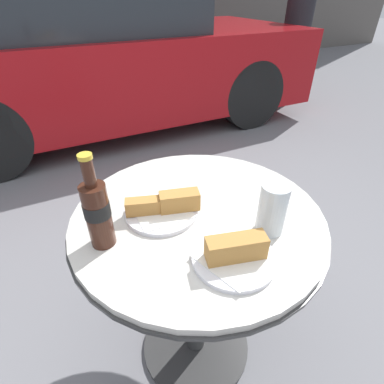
{
  "coord_description": "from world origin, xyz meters",
  "views": [
    {
      "loc": [
        -0.32,
        -0.6,
        1.25
      ],
      "look_at": [
        0.0,
        0.04,
        0.77
      ],
      "focal_mm": 28.0,
      "sensor_mm": 36.0,
      "label": 1
    }
  ],
  "objects_px": {
    "bistro_table": "(197,256)",
    "cola_bottle_left": "(97,211)",
    "drinking_glass": "(272,211)",
    "lunch_plate_near": "(164,207)",
    "lunch_plate_far": "(235,253)",
    "pedestrian": "(298,24)",
    "parked_car": "(107,57)"
  },
  "relations": [
    {
      "from": "bistro_table",
      "to": "cola_bottle_left",
      "type": "relative_size",
      "value": 2.92
    },
    {
      "from": "drinking_glass",
      "to": "lunch_plate_near",
      "type": "bearing_deg",
      "value": 139.44
    },
    {
      "from": "cola_bottle_left",
      "to": "lunch_plate_far",
      "type": "xyz_separation_m",
      "value": [
        0.26,
        -0.2,
        -0.08
      ]
    },
    {
      "from": "lunch_plate_far",
      "to": "pedestrian",
      "type": "bearing_deg",
      "value": 45.26
    },
    {
      "from": "bistro_table",
      "to": "drinking_glass",
      "type": "height_order",
      "value": "drinking_glass"
    },
    {
      "from": "lunch_plate_far",
      "to": "pedestrian",
      "type": "height_order",
      "value": "pedestrian"
    },
    {
      "from": "bistro_table",
      "to": "lunch_plate_far",
      "type": "bearing_deg",
      "value": -91.78
    },
    {
      "from": "cola_bottle_left",
      "to": "parked_car",
      "type": "height_order",
      "value": "parked_car"
    },
    {
      "from": "bistro_table",
      "to": "cola_bottle_left",
      "type": "bearing_deg",
      "value": 178.95
    },
    {
      "from": "parked_car",
      "to": "pedestrian",
      "type": "xyz_separation_m",
      "value": [
        2.27,
        -0.2,
        0.22
      ]
    },
    {
      "from": "lunch_plate_far",
      "to": "drinking_glass",
      "type": "bearing_deg",
      "value": 19.06
    },
    {
      "from": "bistro_table",
      "to": "lunch_plate_near",
      "type": "relative_size",
      "value": 3.44
    },
    {
      "from": "lunch_plate_far",
      "to": "parked_car",
      "type": "relative_size",
      "value": 0.05
    },
    {
      "from": "cola_bottle_left",
      "to": "drinking_glass",
      "type": "distance_m",
      "value": 0.43
    },
    {
      "from": "lunch_plate_near",
      "to": "parked_car",
      "type": "xyz_separation_m",
      "value": [
        0.46,
        2.63,
        -0.07
      ]
    },
    {
      "from": "lunch_plate_near",
      "to": "lunch_plate_far",
      "type": "relative_size",
      "value": 1.05
    },
    {
      "from": "drinking_glass",
      "to": "pedestrian",
      "type": "relative_size",
      "value": 0.09
    },
    {
      "from": "lunch_plate_near",
      "to": "pedestrian",
      "type": "relative_size",
      "value": 0.14
    },
    {
      "from": "drinking_glass",
      "to": "parked_car",
      "type": "relative_size",
      "value": 0.04
    },
    {
      "from": "cola_bottle_left",
      "to": "pedestrian",
      "type": "xyz_separation_m",
      "value": [
        2.91,
        2.47,
        0.07
      ]
    },
    {
      "from": "pedestrian",
      "to": "parked_car",
      "type": "bearing_deg",
      "value": 175.04
    },
    {
      "from": "bistro_table",
      "to": "parked_car",
      "type": "bearing_deg",
      "value": 82.06
    },
    {
      "from": "bistro_table",
      "to": "pedestrian",
      "type": "xyz_separation_m",
      "value": [
        2.64,
        2.47,
        0.35
      ]
    },
    {
      "from": "drinking_glass",
      "to": "pedestrian",
      "type": "bearing_deg",
      "value": 46.31
    },
    {
      "from": "lunch_plate_far",
      "to": "parked_car",
      "type": "distance_m",
      "value": 2.89
    },
    {
      "from": "lunch_plate_near",
      "to": "cola_bottle_left",
      "type": "bearing_deg",
      "value": -168.62
    },
    {
      "from": "drinking_glass",
      "to": "lunch_plate_far",
      "type": "bearing_deg",
      "value": -160.94
    },
    {
      "from": "bistro_table",
      "to": "lunch_plate_near",
      "type": "bearing_deg",
      "value": 154.64
    },
    {
      "from": "lunch_plate_near",
      "to": "parked_car",
      "type": "height_order",
      "value": "parked_car"
    },
    {
      "from": "cola_bottle_left",
      "to": "bistro_table",
      "type": "bearing_deg",
      "value": -1.05
    },
    {
      "from": "bistro_table",
      "to": "cola_bottle_left",
      "type": "xyz_separation_m",
      "value": [
        -0.27,
        0.0,
        0.28
      ]
    },
    {
      "from": "bistro_table",
      "to": "cola_bottle_left",
      "type": "distance_m",
      "value": 0.39
    }
  ]
}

